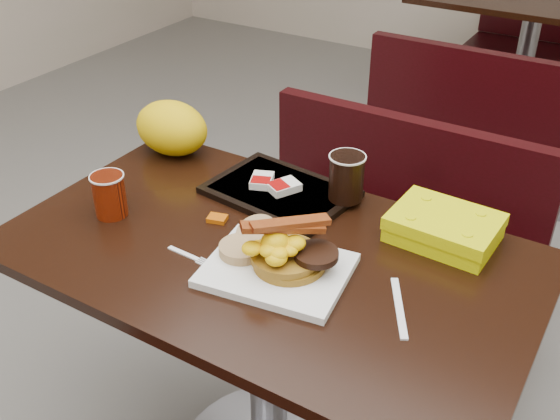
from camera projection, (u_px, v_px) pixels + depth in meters
The scene contains 22 objects.
table_near at pixel (269, 368), 1.68m from camera, with size 1.20×0.70×0.75m, color black, non-canonical shape.
bench_near_n at pixel (380, 240), 2.19m from camera, with size 1.00×0.46×0.72m, color black, non-canonical shape.
table_far at pixel (523, 68), 3.56m from camera, with size 1.20×0.70×0.75m, color black, non-canonical shape.
bench_far_s at pixel (485, 115), 3.06m from camera, with size 1.00×0.46×0.72m, color black, non-canonical shape.
bench_far_n at pixel (551, 37), 4.07m from camera, with size 1.00×0.46×0.72m, color black, non-canonical shape.
platter at pixel (277, 270), 1.40m from camera, with size 0.30×0.23×0.02m, color white.
pancake_stack at pixel (289, 259), 1.40m from camera, with size 0.16×0.16×0.03m, color #895916.
sausage_patty at pixel (316, 254), 1.37m from camera, with size 0.10×0.10×0.01m, color black.
scrambled_eggs at pixel (275, 244), 1.36m from camera, with size 0.11×0.09×0.06m, color #FFEC05.
bacon_strips at pixel (283, 226), 1.36m from camera, with size 0.18×0.08×0.01m, color #481005, non-canonical shape.
muffin_bottom at pixel (241, 249), 1.43m from camera, with size 0.10×0.10×0.02m, color tan.
muffin_top at pixel (257, 233), 1.47m from camera, with size 0.10×0.10×0.02m, color tan.
coffee_cup_near at pixel (109, 195), 1.58m from camera, with size 0.08×0.08×0.11m, color maroon.
fork at pixel (184, 253), 1.47m from camera, with size 0.12×0.02×0.00m, color white, non-canonical shape.
knife at pixel (399, 307), 1.31m from camera, with size 0.19×0.02×0.00m, color white.
condiment_syrup at pixel (217, 219), 1.58m from camera, with size 0.05×0.03×0.01m, color #AE4A07.
tray at pixel (280, 192), 1.68m from camera, with size 0.36×0.25×0.02m, color black.
hashbrown_sleeve_left at pixel (262, 180), 1.70m from camera, with size 0.05×0.07×0.02m, color silver.
hashbrown_sleeve_right at pixel (284, 187), 1.67m from camera, with size 0.06×0.08×0.02m, color silver.
coffee_cup_far at pixel (346, 177), 1.61m from camera, with size 0.09×0.09×0.12m, color black.
clamshell at pixel (444, 228), 1.50m from camera, with size 0.24×0.18×0.06m, color #CFD203.
paper_bag at pixel (172, 128), 1.85m from camera, with size 0.22×0.16×0.15m, color yellow.
Camera 1 is at (0.65, -1.01, 1.62)m, focal length 41.93 mm.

